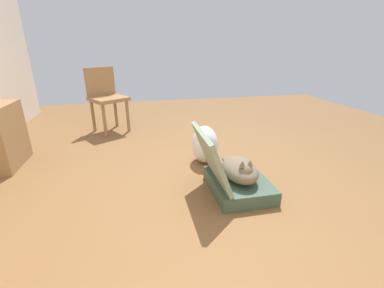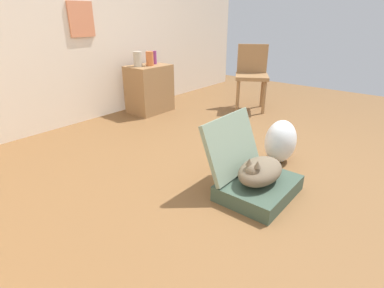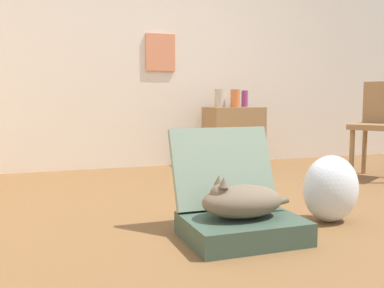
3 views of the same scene
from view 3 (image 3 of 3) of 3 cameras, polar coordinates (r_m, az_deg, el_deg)
ground_plane at (r=2.81m, az=7.56°, el=-9.30°), size 7.68×7.68×0.00m
wall_back at (r=4.87m, az=-4.74°, el=12.57°), size 6.40×0.15×2.60m
suitcase_base at (r=2.35m, az=6.55°, el=-10.87°), size 0.60×0.47×0.12m
suitcase_lid at (r=2.51m, az=4.06°, el=-3.06°), size 0.60×0.20×0.45m
cat at (r=2.31m, az=6.40°, el=-7.35°), size 0.52×0.28×0.23m
plastic_bag_white at (r=2.76m, az=17.61°, el=-5.57°), size 0.35×0.27×0.40m
side_table at (r=4.72m, az=5.40°, el=0.89°), size 0.57×0.42×0.65m
vase_tall at (r=4.68m, az=3.65°, el=5.99°), size 0.11×0.11×0.19m
vase_short at (r=4.79m, az=6.88°, el=5.88°), size 0.07×0.07×0.18m
vase_round at (r=4.67m, az=5.65°, el=5.95°), size 0.10×0.10×0.19m
chair at (r=4.45m, az=23.43°, el=2.51°), size 0.62×0.62×0.90m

